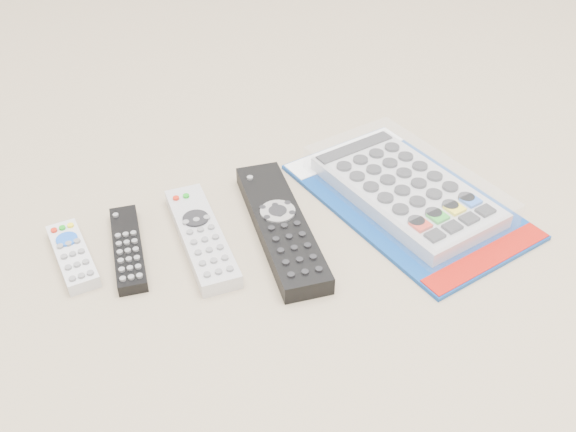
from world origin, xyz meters
name	(u,v)px	position (x,y,z in m)	size (l,w,h in m)	color
remote_small_grey	(73,255)	(-0.22, 0.04, 0.01)	(0.04, 0.13, 0.02)	#BDBDBF
remote_slim_black	(128,248)	(-0.15, 0.03, 0.01)	(0.06, 0.16, 0.02)	black
remote_silver_dvd	(201,236)	(-0.06, 0.00, 0.01)	(0.07, 0.21, 0.02)	#BCBCC1
remote_large_black	(281,226)	(0.04, -0.02, 0.01)	(0.11, 0.27, 0.03)	black
jumbo_remote_packaged	(406,189)	(0.23, -0.04, 0.02)	(0.25, 0.36, 0.05)	navy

